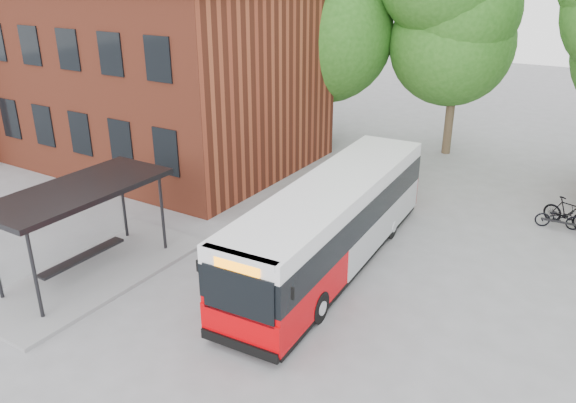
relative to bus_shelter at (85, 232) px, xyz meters
The scene contains 8 objects.
ground 4.83m from the bus_shelter, 12.53° to the left, with size 100.00×100.00×0.00m, color slate.
station_building 13.42m from the bus_shelter, 130.36° to the left, with size 18.40×10.40×8.50m, color maroon, non-canonical shape.
bus_shelter is the anchor object (origin of this frame).
tree_0 17.54m from the bus_shelter, 95.04° to the left, with size 7.92×7.92×11.00m, color #235917, non-canonical shape.
tree_1 19.19m from the bus_shelter, 73.01° to the left, with size 7.92×7.92×10.40m, color #235917, non-canonical shape.
city_bus 7.54m from the bus_shelter, 37.21° to the left, with size 2.31×10.86×2.76m, color #CB0005, non-canonical shape.
bicycle_0 16.26m from the bus_shelter, 43.78° to the left, with size 0.55×1.57×0.82m, color black.
bicycle_1 16.65m from the bus_shelter, 43.97° to the left, with size 0.51×1.80×1.08m, color black.
Camera 1 is at (8.69, -10.65, 8.72)m, focal length 35.00 mm.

